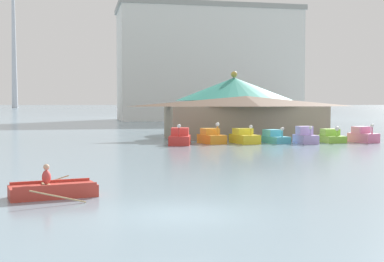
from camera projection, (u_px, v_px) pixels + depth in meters
The scene contains 12 objects.
ground_plane at pixel (180, 215), 16.11m from camera, with size 2000.00×2000.00×0.00m, color gray.
rowboat_with_rower at pixel (53, 190), 19.15m from camera, with size 3.27×3.52×1.22m.
pedal_boat_red at pixel (180, 138), 43.34m from camera, with size 2.31×3.11×1.74m.
pedal_boat_orange at pixel (211, 137), 44.65m from camera, with size 2.11×2.90×1.82m.
pedal_boat_yellow at pixel (244, 137), 44.84m from camera, with size 2.03×3.18×1.61m.
pedal_boat_cyan at pixel (274, 138), 45.42m from camera, with size 2.01×3.17×1.42m.
pedal_boat_lavender at pixel (305, 137), 44.70m from camera, with size 1.41×2.36×1.52m.
pedal_boat_lime at pixel (331, 137), 45.89m from camera, with size 1.69×2.45×1.44m.
pedal_boat_pink at pixel (363, 136), 45.96m from camera, with size 2.13×2.73×1.63m.
boathouse at pixel (246, 116), 51.43m from camera, with size 16.64×5.80×4.12m.
green_roof_pavilion at pixel (234, 101), 59.01m from camera, with size 13.15×13.15×6.98m.
background_building_block at pixel (208, 64), 108.63m from camera, with size 37.20×15.02×23.04m.
Camera 1 is at (-2.94, -15.68, 3.42)m, focal length 49.23 mm.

